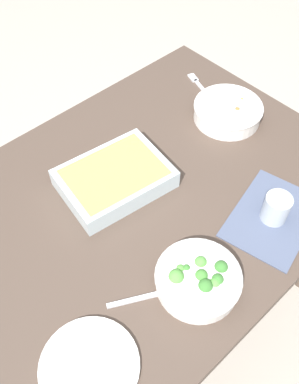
{
  "coord_description": "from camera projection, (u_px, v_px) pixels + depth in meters",
  "views": [
    {
      "loc": [
        -0.51,
        -0.55,
        1.7
      ],
      "look_at": [
        0.0,
        0.0,
        0.74
      ],
      "focal_mm": 39.49,
      "sensor_mm": 36.0,
      "label": 1
    }
  ],
  "objects": [
    {
      "name": "ground_plane",
      "position": [
        150.0,
        299.0,
        1.8
      ],
      "size": [
        6.0,
        6.0,
        0.0
      ],
      "primitive_type": "plane",
      "color": "#B2A899"
    },
    {
      "name": "dining_table",
      "position": [
        149.0,
        210.0,
        1.28
      ],
      "size": [
        1.2,
        0.9,
        0.74
      ],
      "color": "#4C3D33",
      "rests_on": "ground_plane"
    },
    {
      "name": "placemat",
      "position": [
        272.0,
        217.0,
        1.16
      ],
      "size": [
        0.32,
        0.26,
        0.0
      ],
      "primitive_type": "cube",
      "rotation": [
        0.0,
        0.0,
        0.23
      ],
      "color": "#4C5670",
      "rests_on": "dining_table"
    },
    {
      "name": "stew_bowl",
      "position": [
        228.0,
        111.0,
        1.38
      ],
      "size": [
        0.23,
        0.23,
        0.06
      ],
      "color": "white",
      "rests_on": "dining_table"
    },
    {
      "name": "broccoli_bowl",
      "position": [
        198.0,
        279.0,
        1.01
      ],
      "size": [
        0.21,
        0.21,
        0.07
      ],
      "color": "white",
      "rests_on": "dining_table"
    },
    {
      "name": "baking_dish",
      "position": [
        115.0,
        178.0,
        1.2
      ],
      "size": [
        0.33,
        0.26,
        0.06
      ],
      "color": "silver",
      "rests_on": "dining_table"
    },
    {
      "name": "drink_cup",
      "position": [
        276.0,
        209.0,
        1.13
      ],
      "size": [
        0.07,
        0.07,
        0.08
      ],
      "color": "#B2BCC6",
      "rests_on": "dining_table"
    },
    {
      "name": "side_plate",
      "position": [
        89.0,
        366.0,
        0.91
      ],
      "size": [
        0.22,
        0.22,
        0.01
      ],
      "primitive_type": "cylinder",
      "color": "white",
      "rests_on": "dining_table"
    },
    {
      "name": "spoon_by_stew",
      "position": [
        214.0,
        118.0,
        1.4
      ],
      "size": [
        0.15,
        0.12,
        0.01
      ],
      "color": "silver",
      "rests_on": "dining_table"
    },
    {
      "name": "spoon_by_broccoli",
      "position": [
        153.0,
        295.0,
        1.01
      ],
      "size": [
        0.16,
        0.1,
        0.01
      ],
      "color": "silver",
      "rests_on": "dining_table"
    },
    {
      "name": "fork_on_table",
      "position": [
        200.0,
        86.0,
        1.51
      ],
      "size": [
        0.07,
        0.17,
        0.01
      ],
      "color": "silver",
      "rests_on": "dining_table"
    }
  ]
}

